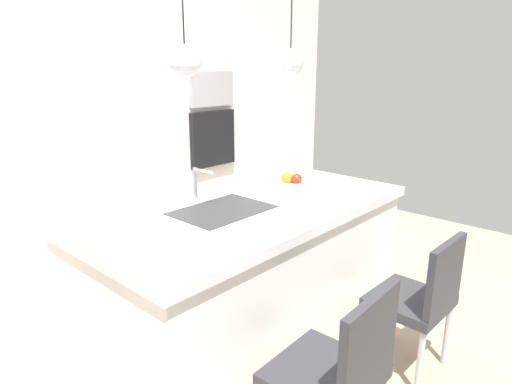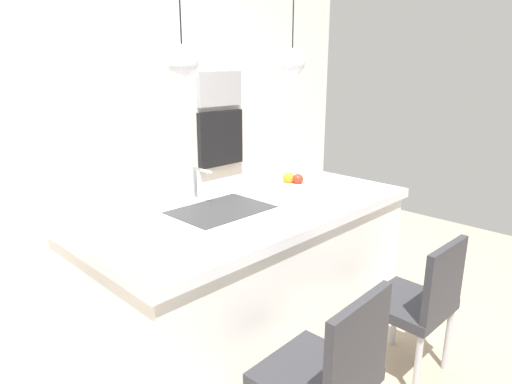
{
  "view_description": "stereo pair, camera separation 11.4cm",
  "coord_description": "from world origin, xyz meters",
  "px_view_note": "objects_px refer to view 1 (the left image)",
  "views": [
    {
      "loc": [
        -1.89,
        -1.82,
        1.78
      ],
      "look_at": [
        0.1,
        0.0,
        1.01
      ],
      "focal_mm": 31.35,
      "sensor_mm": 36.0,
      "label": 1
    },
    {
      "loc": [
        -1.82,
        -1.9,
        1.78
      ],
      "look_at": [
        0.1,
        0.0,
        1.01
      ],
      "focal_mm": 31.35,
      "sensor_mm": 36.0,
      "label": 2
    }
  ],
  "objects_px": {
    "fruit_bowl": "(289,185)",
    "microwave": "(211,89)",
    "oven": "(212,139)",
    "chair_near": "(338,370)",
    "chair_middle": "(420,297)"
  },
  "relations": [
    {
      "from": "chair_near",
      "to": "chair_middle",
      "type": "xyz_separation_m",
      "value": [
        0.88,
        0.01,
        -0.01
      ]
    },
    {
      "from": "chair_near",
      "to": "microwave",
      "type": "bearing_deg",
      "value": 57.86
    },
    {
      "from": "fruit_bowl",
      "to": "chair_near",
      "type": "relative_size",
      "value": 0.29
    },
    {
      "from": "fruit_bowl",
      "to": "chair_near",
      "type": "bearing_deg",
      "value": -131.5
    },
    {
      "from": "microwave",
      "to": "chair_middle",
      "type": "distance_m",
      "value": 2.85
    },
    {
      "from": "fruit_bowl",
      "to": "microwave",
      "type": "height_order",
      "value": "microwave"
    },
    {
      "from": "oven",
      "to": "chair_near",
      "type": "distance_m",
      "value": 3.06
    },
    {
      "from": "fruit_bowl",
      "to": "chair_near",
      "type": "height_order",
      "value": "fruit_bowl"
    },
    {
      "from": "oven",
      "to": "chair_near",
      "type": "bearing_deg",
      "value": -122.14
    },
    {
      "from": "microwave",
      "to": "oven",
      "type": "height_order",
      "value": "microwave"
    },
    {
      "from": "fruit_bowl",
      "to": "microwave",
      "type": "relative_size",
      "value": 0.49
    },
    {
      "from": "oven",
      "to": "chair_near",
      "type": "relative_size",
      "value": 0.62
    },
    {
      "from": "fruit_bowl",
      "to": "oven",
      "type": "xyz_separation_m",
      "value": [
        0.77,
        1.61,
        0.05
      ]
    },
    {
      "from": "oven",
      "to": "fruit_bowl",
      "type": "bearing_deg",
      "value": -115.52
    },
    {
      "from": "fruit_bowl",
      "to": "microwave",
      "type": "xyz_separation_m",
      "value": [
        0.77,
        1.61,
        0.55
      ]
    }
  ]
}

